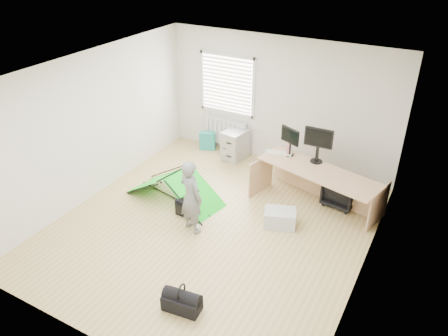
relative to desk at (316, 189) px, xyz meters
The scene contains 18 objects.
ground 1.99m from the desk, 133.19° to the right, with size 5.50×5.50×0.00m, color tan.
back_wall 2.12m from the desk, 135.29° to the left, with size 5.00×0.02×2.70m, color silver.
window 3.08m from the desk, 153.15° to the left, with size 1.20×0.06×1.20m, color silver.
radiator 2.83m from the desk, 153.88° to the left, with size 1.00×0.12×0.60m, color silver.
desk is the anchor object (origin of this frame).
filing_cabinet 2.39m from the desk, 155.39° to the left, with size 0.42×0.56×0.65m, color #A3A5A8.
monitor_left 0.95m from the desk, 155.62° to the left, with size 0.43×0.09×0.41m, color black.
monitor_right 0.71m from the desk, 115.48° to the left, with size 0.52×0.11×0.49m, color black.
keyboard 0.99m from the desk, 162.69° to the left, with size 0.49×0.17×0.02m, color beige.
thermos 0.93m from the desk, 155.78° to the left, with size 0.08×0.08×0.27m, color #B66671.
office_chair 0.50m from the desk, 37.70° to the left, with size 0.57×0.59×0.53m, color black.
person 2.33m from the desk, 133.60° to the right, with size 0.48×0.31×1.32m, color slate.
kite 2.61m from the desk, 156.53° to the right, with size 1.82×0.80×0.56m, color #15DF21, non-canonical shape.
storage_crate 0.94m from the desk, 111.93° to the right, with size 0.53×0.37×0.30m, color #B6BCBF.
tote_bag 3.13m from the desk, 159.94° to the left, with size 0.35×0.15×0.42m, color teal.
laptop_bag 2.36m from the desk, 143.54° to the right, with size 0.41×0.12×0.31m, color black.
white_box 2.26m from the desk, 131.98° to the right, with size 0.09×0.09×0.09m, color silver.
duffel_bag 3.34m from the desk, 103.22° to the right, with size 0.51×0.26×0.22m, color black.
Camera 1 is at (3.11, -5.23, 4.55)m, focal length 35.00 mm.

